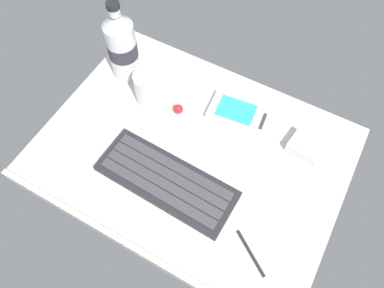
# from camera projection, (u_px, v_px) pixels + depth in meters

# --- Properties ---
(ground_plane) EXTENTS (0.64, 0.48, 0.03)m
(ground_plane) POSITION_uv_depth(u_px,v_px,m) (191.00, 154.00, 0.80)
(ground_plane) COLOR beige
(keyboard) EXTENTS (0.29, 0.12, 0.02)m
(keyboard) POSITION_uv_depth(u_px,v_px,m) (166.00, 181.00, 0.75)
(keyboard) COLOR #232328
(keyboard) RESTS_ON ground_plane
(handheld_device) EXTENTS (0.13, 0.09, 0.02)m
(handheld_device) POSITION_uv_depth(u_px,v_px,m) (236.00, 112.00, 0.84)
(handheld_device) COLOR silver
(handheld_device) RESTS_ON ground_plane
(juice_cup) EXTENTS (0.06, 0.06, 0.09)m
(juice_cup) POSITION_uv_depth(u_px,v_px,m) (149.00, 89.00, 0.83)
(juice_cup) COLOR silver
(juice_cup) RESTS_ON ground_plane
(water_bottle) EXTENTS (0.07, 0.07, 0.21)m
(water_bottle) POSITION_uv_depth(u_px,v_px,m) (122.00, 46.00, 0.82)
(water_bottle) COLOR silver
(water_bottle) RESTS_ON ground_plane
(charger_block) EXTENTS (0.08, 0.07, 0.02)m
(charger_block) POSITION_uv_depth(u_px,v_px,m) (306.00, 147.00, 0.79)
(charger_block) COLOR silver
(charger_block) RESTS_ON ground_plane
(trackball_mouse) EXTENTS (0.02, 0.02, 0.02)m
(trackball_mouse) POSITION_uv_depth(u_px,v_px,m) (178.00, 109.00, 0.84)
(trackball_mouse) COLOR red
(trackball_mouse) RESTS_ON ground_plane
(stylus_pen) EXTENTS (0.08, 0.06, 0.01)m
(stylus_pen) POSITION_uv_depth(u_px,v_px,m) (251.00, 253.00, 0.69)
(stylus_pen) COLOR #26262B
(stylus_pen) RESTS_ON ground_plane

